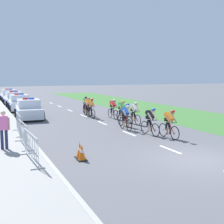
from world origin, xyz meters
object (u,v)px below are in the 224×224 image
object	(u,v)px
spectator_closest	(4,127)
police_car_second	(19,103)
cyclist_third	(126,117)
cyclist_ninth	(91,108)
police_car_nearest	(29,110)
crowd_barrier_middle	(23,134)
traffic_cone_mid	(82,153)
cyclist_fourth	(125,115)
cyclist_fifth	(134,113)
cyclist_sixth	(122,111)
crowd_barrier_front	(31,147)
crowd_barrier_rear	(19,124)
cyclist_eighth	(88,107)
cyclist_tenth	(85,105)
police_car_furthest	(9,96)
cyclist_lead	(169,124)
police_car_third	(14,99)
cyclist_second	(150,121)
cyclist_seventh	(113,109)
traffic_cone_near	(80,150)

from	to	relation	value
spectator_closest	police_car_second	bearing A→B (deg)	80.90
cyclist_third	cyclist_ninth	world-z (taller)	same
police_car_nearest	crowd_barrier_middle	xyz separation A→B (m)	(-1.63, -9.38, -0.03)
traffic_cone_mid	spectator_closest	distance (m)	3.82
cyclist_fourth	cyclist_ninth	xyz separation A→B (m)	(-0.67, 4.57, 0.00)
cyclist_fifth	traffic_cone_mid	world-z (taller)	cyclist_fifth
cyclist_sixth	crowd_barrier_front	world-z (taller)	cyclist_sixth
crowd_barrier_front	cyclist_fifth	bearing A→B (deg)	39.05
cyclist_sixth	crowd_barrier_front	size ratio (longest dim) A/B	0.74
cyclist_ninth	crowd_barrier_front	distance (m)	11.98
cyclist_third	cyclist_fourth	distance (m)	1.12
police_car_second	crowd_barrier_front	distance (m)	17.87
crowd_barrier_rear	police_car_nearest	bearing A→B (deg)	76.86
cyclist_third	cyclist_fourth	size ratio (longest dim) A/B	1.00
cyclist_eighth	cyclist_ninth	xyz separation A→B (m)	(-0.09, -0.98, 0.00)
crowd_barrier_middle	traffic_cone_mid	world-z (taller)	crowd_barrier_middle
cyclist_tenth	police_car_second	size ratio (longest dim) A/B	0.39
police_car_furthest	traffic_cone_mid	distance (m)	28.78
police_car_nearest	traffic_cone_mid	bearing A→B (deg)	-89.25
cyclist_lead	crowd_barrier_front	distance (m)	7.52
cyclist_fourth	police_car_third	size ratio (longest dim) A/B	0.39
cyclist_second	crowd_barrier_front	size ratio (longest dim) A/B	0.74
cyclist_third	crowd_barrier_middle	bearing A→B (deg)	-161.43
cyclist_fourth	cyclist_third	bearing A→B (deg)	-115.08
cyclist_fourth	cyclist_seventh	xyz separation A→B (m)	(0.72, 3.45, 0.00)
cyclist_lead	crowd_barrier_front	bearing A→B (deg)	-167.13
cyclist_ninth	police_car_furthest	xyz separation A→B (m)	(-4.41, 18.15, -0.11)
spectator_closest	cyclist_tenth	bearing A→B (deg)	54.64
crowd_barrier_front	police_car_second	bearing A→B (deg)	84.52
cyclist_second	police_car_nearest	world-z (taller)	police_car_nearest
police_car_furthest	crowd_barrier_rear	world-z (taller)	police_car_furthest
cyclist_eighth	traffic_cone_near	xyz separation A→B (m)	(-4.30, -11.21, -0.48)
traffic_cone_near	crowd_barrier_middle	bearing A→B (deg)	125.82
cyclist_eighth	crowd_barrier_rear	world-z (taller)	cyclist_eighth
traffic_cone_near	traffic_cone_mid	xyz separation A→B (m)	(-0.04, -0.40, 0.00)
cyclist_third	police_car_nearest	size ratio (longest dim) A/B	0.38
cyclist_fifth	crowd_barrier_front	xyz separation A→B (m)	(-7.75, -6.29, -0.14)
police_car_furthest	spectator_closest	xyz separation A→B (m)	(-2.48, -26.13, 0.40)
cyclist_sixth	police_car_third	world-z (taller)	police_car_third
cyclist_second	crowd_barrier_front	world-z (taller)	cyclist_second
police_car_furthest	crowd_barrier_rear	xyz separation A→B (m)	(-1.49, -22.83, -0.03)
cyclist_ninth	cyclist_lead	bearing A→B (deg)	-82.03
crowd_barrier_front	crowd_barrier_middle	world-z (taller)	same
police_car_furthest	crowd_barrier_front	size ratio (longest dim) A/B	1.90
cyclist_second	police_car_third	world-z (taller)	police_car_third
cyclist_seventh	cyclist_ninth	world-z (taller)	same
cyclist_eighth	spectator_closest	size ratio (longest dim) A/B	1.03
cyclist_fifth	cyclist_tenth	xyz separation A→B (m)	(-1.33, 6.17, 0.00)
cyclist_second	cyclist_tenth	bearing A→B (deg)	92.53
cyclist_lead	cyclist_tenth	xyz separation A→B (m)	(-0.90, 10.79, 0.00)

